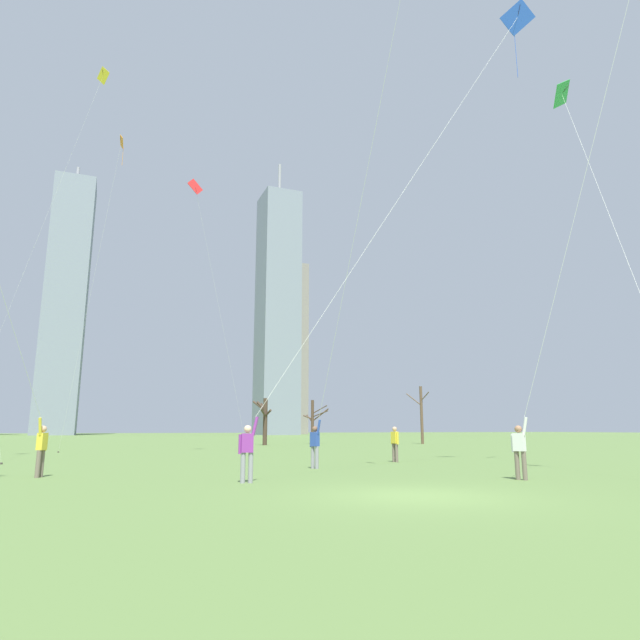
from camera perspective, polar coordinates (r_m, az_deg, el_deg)
The scene contains 15 objects.
ground_plane at distance 13.34m, azimuth 10.07°, elevation -17.73°, with size 400.00×400.00×0.00m, color #5B7A3D.
kite_flyer_midfield_left_teal at distance 18.63m, azimuth -29.57°, elevation -2.74°, with size 4.43×7.24×13.52m.
kite_flyer_far_back_blue at distance 17.43m, azimuth 1.71°, elevation 1.31°, with size 12.12×0.66×19.29m.
kite_flyer_foreground_left_pink at distance 17.64m, azimuth 23.41°, elevation 1.18°, with size 2.33×7.98×21.76m.
kite_flyer_foreground_right_white at distance 20.64m, azimuth 0.94°, elevation -5.39°, with size 0.76×10.42×21.83m.
bystander_strolling_midfield at distance 26.19m, azimuth 7.87°, elevation -12.60°, with size 0.25×0.50×1.62m.
distant_kite_drifting_left_orange at distance 38.70m, azimuth -20.78°, elevation 13.86°, with size 2.54×5.78×20.23m.
distant_kite_drifting_right_red at distance 36.92m, azimuth -12.58°, elevation 11.52°, with size 5.53×4.41×17.51m.
distant_kite_low_near_trees_yellow at distance 43.18m, azimuth -22.81°, elevation 20.31°, with size 7.23×3.66×26.20m.
bare_tree_rightmost at distance 56.46m, azimuth -0.72°, elevation -10.51°, with size 2.27×3.43×4.42m.
bare_tree_left_of_center at distance 57.77m, azimuth 10.60°, elevation -9.59°, with size 1.57×2.60×5.86m.
bare_tree_leftmost at distance 52.84m, azimuth -5.86°, elevation -10.23°, with size 1.40×3.50×4.40m.
skyline_mid_tower_right at distance 144.88m, azimuth -4.48°, elevation 1.03°, with size 9.76×11.03×74.54m.
skyline_short_annex at distance 159.00m, azimuth -3.14°, elevation -2.86°, with size 8.89×7.04×57.64m.
skyline_wide_slab at distance 152.78m, azimuth -25.17°, elevation 1.61°, with size 9.80×11.96×70.41m.
Camera 1 is at (-6.90, -11.32, 1.52)m, focal length 30.45 mm.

